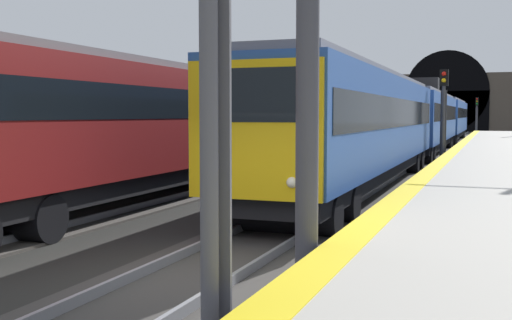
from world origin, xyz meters
The scene contains 9 objects.
ground_plane centered at (0.00, 0.00, 0.00)m, with size 320.00×320.00×0.00m, color black.
platform_right_edge_strip centered at (0.00, -2.47, 0.91)m, with size 112.00×0.50×0.01m, color yellow.
track_main_line centered at (0.00, 0.00, 0.04)m, with size 160.00×2.70×0.21m.
train_main_approaching centered at (31.72, 0.00, 2.18)m, with size 59.00×2.82×4.74m.
train_adjacent_platform centered at (18.49, 5.05, 2.23)m, with size 39.95×3.08×3.88m.
railway_signal_near centered at (-3.38, -1.88, 3.08)m, with size 0.39×0.38×5.27m.
railway_signal_mid centered at (21.70, -1.88, 2.69)m, with size 0.39×0.38×4.53m.
railway_signal_far centered at (75.05, -1.88, 2.83)m, with size 0.39×0.38×4.63m.
tunnel_portal centered at (86.70, 2.53, 4.21)m, with size 3.08×20.71×11.66m.
Camera 1 is at (-8.16, -4.14, 2.47)m, focal length 43.72 mm.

